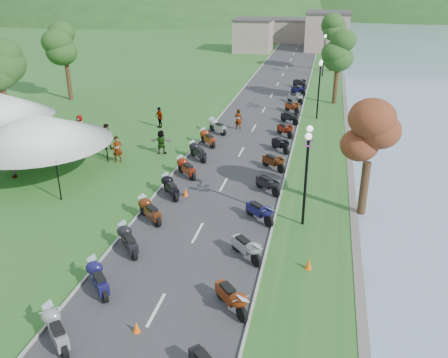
# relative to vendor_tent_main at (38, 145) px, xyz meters

# --- Properties ---
(road) EXTENTS (7.00, 120.00, 0.02)m
(road) POSITION_rel_vendor_tent_main_xyz_m (11.62, 18.88, -1.99)
(road) COLOR #37373A
(road) RESTS_ON ground
(hills_backdrop) EXTENTS (360.00, 120.00, 76.00)m
(hills_backdrop) POSITION_rel_vendor_tent_main_xyz_m (11.62, 178.88, -2.00)
(hills_backdrop) COLOR #285621
(hills_backdrop) RESTS_ON ground
(far_building) EXTENTS (18.00, 16.00, 5.00)m
(far_building) POSITION_rel_vendor_tent_main_xyz_m (9.62, 63.88, 0.50)
(far_building) COLOR gray
(far_building) RESTS_ON ground
(moto_row_left) EXTENTS (2.60, 35.86, 1.10)m
(moto_row_left) POSITION_rel_vendor_tent_main_xyz_m (9.00, -5.92, -1.45)
(moto_row_left) COLOR #331411
(moto_row_left) RESTS_ON ground
(moto_row_right) EXTENTS (2.60, 49.51, 1.10)m
(moto_row_right) POSITION_rel_vendor_tent_main_xyz_m (14.34, 5.85, -1.45)
(moto_row_right) COLOR #331411
(moto_row_right) RESTS_ON ground
(vendor_tent_main) EXTENTS (6.13, 6.13, 4.00)m
(vendor_tent_main) POSITION_rel_vendor_tent_main_xyz_m (0.00, 0.00, 0.00)
(vendor_tent_main) COLOR white
(vendor_tent_main) RESTS_ON ground
(tree_park_left) EXTENTS (3.36, 3.36, 9.34)m
(tree_park_left) POSITION_rel_vendor_tent_main_xyz_m (-6.56, 6.27, 2.67)
(tree_park_left) COLOR #2D5920
(tree_park_left) RESTS_ON ground
(tree_lakeside) EXTENTS (2.39, 2.39, 6.63)m
(tree_lakeside) POSITION_rel_vendor_tent_main_xyz_m (19.59, -1.20, 1.32)
(tree_lakeside) COLOR #2D5920
(tree_lakeside) RESTS_ON ground
(pedestrian_a) EXTENTS (0.82, 0.76, 1.82)m
(pedestrian_a) POSITION_rel_vendor_tent_main_xyz_m (3.80, 3.18, -2.00)
(pedestrian_a) COLOR slate
(pedestrian_a) RESTS_ON ground
(pedestrian_b) EXTENTS (0.99, 0.65, 1.90)m
(pedestrian_b) POSITION_rel_vendor_tent_main_xyz_m (1.88, 5.56, -2.00)
(pedestrian_b) COLOR slate
(pedestrian_b) RESTS_ON ground
(pedestrian_c) EXTENTS (1.22, 1.14, 1.84)m
(pedestrian_c) POSITION_rel_vendor_tent_main_xyz_m (-1.52, -0.76, -2.00)
(pedestrian_c) COLOR slate
(pedestrian_c) RESTS_ON ground
(traffic_cone_near) EXTENTS (0.28, 0.28, 0.44)m
(traffic_cone_near) POSITION_rel_vendor_tent_main_xyz_m (11.36, -12.41, -1.78)
(traffic_cone_near) COLOR #F2590C
(traffic_cone_near) RESTS_ON ground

